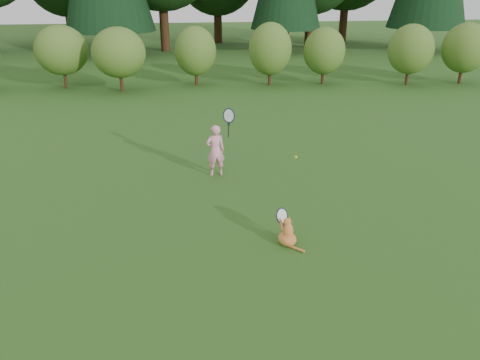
{
  "coord_description": "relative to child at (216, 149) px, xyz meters",
  "views": [
    {
      "loc": [
        -0.94,
        -7.51,
        4.24
      ],
      "look_at": [
        0.2,
        0.8,
        0.7
      ],
      "focal_mm": 35.0,
      "sensor_mm": 36.0,
      "label": 1
    }
  ],
  "objects": [
    {
      "name": "tennis_ball",
      "position": [
        1.58,
        -1.3,
        0.2
      ],
      "size": [
        0.06,
        0.06,
        0.06
      ],
      "color": "yellow",
      "rests_on": "ground"
    },
    {
      "name": "cat",
      "position": [
        0.94,
        -3.36,
        -0.38
      ],
      "size": [
        0.47,
        0.78,
        0.7
      ],
      "rotation": [
        0.0,
        0.0,
        0.28
      ],
      "color": "#BC4824",
      "rests_on": "ground"
    },
    {
      "name": "child",
      "position": [
        0.0,
        0.0,
        0.0
      ],
      "size": [
        0.7,
        0.45,
        1.85
      ],
      "rotation": [
        0.0,
        0.0,
        3.32
      ],
      "color": "pink",
      "rests_on": "ground"
    },
    {
      "name": "shrub_row",
      "position": [
        0.09,
        10.17,
        0.75
      ],
      "size": [
        28.0,
        3.0,
        2.8
      ],
      "primitive_type": null,
      "color": "#4C6920",
      "rests_on": "ground"
    },
    {
      "name": "ground",
      "position": [
        0.09,
        -2.83,
        -0.65
      ],
      "size": [
        100.0,
        100.0,
        0.0
      ],
      "primitive_type": "plane",
      "color": "#224A14",
      "rests_on": "ground"
    }
  ]
}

